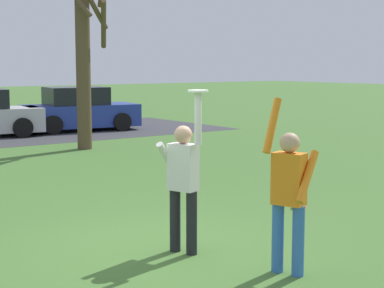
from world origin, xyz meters
The scene contains 7 objects.
ground_plane centered at (0.00, 0.00, 0.00)m, with size 120.00×120.00×0.00m, color #426B2D.
person_catcher centered at (0.16, -0.37, 0.98)m, with size 0.48×0.59×2.08m.
person_defender centered at (0.64, -1.77, 0.98)m, with size 0.56×0.64×2.04m.
frisbee_disc centered at (0.23, -0.58, 2.09)m, with size 0.25×0.25×0.02m, color white.
parked_car_blue centered at (5.99, 14.24, 0.73)m, with size 4.32×2.49×1.59m.
bare_tree_tall centered at (3.84, 9.47, 3.32)m, with size 1.65×1.34×6.29m.
field_cone_orange centered at (3.26, 0.57, 0.16)m, with size 0.26×0.26×0.32m, color orange.
Camera 1 is at (-4.50, -6.85, 2.42)m, focal length 59.54 mm.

